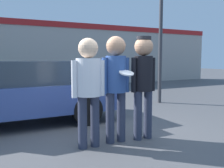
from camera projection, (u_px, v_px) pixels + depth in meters
ground_plane at (114, 139)px, 4.58m from camera, size 56.00×56.00×0.00m
storefront_building at (28, 53)px, 12.59m from camera, size 24.00×0.22×3.42m
person_left at (88, 82)px, 4.03m from camera, size 0.57×0.40×1.79m
person_middle_with_frisbee at (116, 79)px, 4.30m from camera, size 0.53×0.55×1.85m
person_right at (143, 77)px, 4.47m from camera, size 0.50×0.33×1.86m
parked_car_near at (13, 92)px, 5.58m from camera, size 4.51×1.96×1.41m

